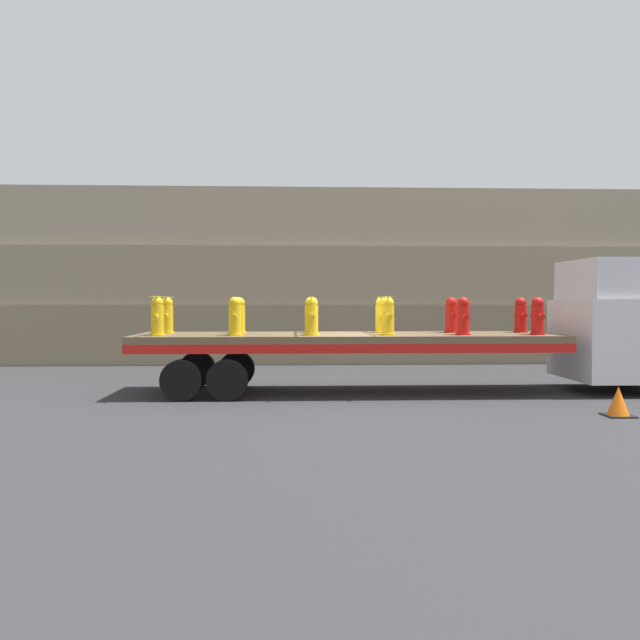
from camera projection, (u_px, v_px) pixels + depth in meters
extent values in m
plane|color=#2D2D30|center=(348.00, 392.00, 14.61)|extent=(120.00, 120.00, 0.00)
cube|color=#84755B|center=(329.00, 333.00, 22.39)|extent=(60.00, 3.00, 2.00)
cube|color=gray|center=(329.00, 277.00, 22.48)|extent=(60.00, 3.00, 2.00)
cube|color=tan|center=(329.00, 222.00, 22.57)|extent=(60.00, 3.00, 2.00)
cube|color=silver|center=(625.00, 339.00, 14.85)|extent=(2.79, 2.45, 1.88)
cube|color=silver|center=(614.00, 280.00, 14.80)|extent=(1.95, 2.25, 0.94)
cylinder|color=black|center=(619.00, 363.00, 16.05)|extent=(1.07, 0.28, 1.07)
cube|color=brown|center=(348.00, 337.00, 14.57)|extent=(9.79, 2.42, 0.16)
cube|color=red|center=(352.00, 349.00, 13.41)|extent=(9.79, 0.08, 0.20)
cube|color=red|center=(344.00, 342.00, 15.75)|extent=(9.79, 0.08, 0.20)
cylinder|color=black|center=(227.00, 380.00, 13.38)|extent=(0.89, 0.30, 0.89)
cylinder|color=black|center=(237.00, 369.00, 15.60)|extent=(0.89, 0.30, 0.89)
cylinder|color=black|center=(181.00, 380.00, 13.34)|extent=(0.89, 0.30, 0.89)
cylinder|color=black|center=(197.00, 369.00, 15.56)|extent=(0.89, 0.30, 0.89)
cylinder|color=gold|center=(158.00, 335.00, 13.86)|extent=(0.35, 0.35, 0.03)
cylinder|color=gold|center=(157.00, 321.00, 13.85)|extent=(0.28, 0.28, 0.67)
sphere|color=gold|center=(157.00, 303.00, 13.84)|extent=(0.27, 0.27, 0.27)
cylinder|color=gold|center=(155.00, 317.00, 13.63)|extent=(0.13, 0.15, 0.13)
cylinder|color=gold|center=(159.00, 317.00, 14.07)|extent=(0.13, 0.15, 0.13)
cylinder|color=gold|center=(167.00, 332.00, 14.92)|extent=(0.35, 0.35, 0.03)
cylinder|color=gold|center=(167.00, 319.00, 14.92)|extent=(0.28, 0.28, 0.67)
sphere|color=gold|center=(167.00, 303.00, 14.90)|extent=(0.27, 0.27, 0.27)
cylinder|color=gold|center=(165.00, 316.00, 14.70)|extent=(0.13, 0.15, 0.13)
cylinder|color=gold|center=(169.00, 316.00, 15.13)|extent=(0.13, 0.15, 0.13)
cylinder|color=gold|center=(235.00, 335.00, 13.93)|extent=(0.35, 0.35, 0.03)
cylinder|color=gold|center=(235.00, 320.00, 13.92)|extent=(0.28, 0.28, 0.67)
sphere|color=gold|center=(235.00, 303.00, 13.91)|extent=(0.27, 0.27, 0.27)
cylinder|color=gold|center=(234.00, 317.00, 13.71)|extent=(0.13, 0.15, 0.13)
cylinder|color=gold|center=(236.00, 317.00, 14.14)|extent=(0.13, 0.15, 0.13)
cylinder|color=gold|center=(239.00, 332.00, 15.00)|extent=(0.35, 0.35, 0.03)
cylinder|color=gold|center=(239.00, 319.00, 14.99)|extent=(0.28, 0.28, 0.67)
sphere|color=gold|center=(239.00, 303.00, 14.97)|extent=(0.27, 0.27, 0.27)
cylinder|color=gold|center=(238.00, 316.00, 14.77)|extent=(0.13, 0.15, 0.13)
cylinder|color=gold|center=(240.00, 316.00, 15.20)|extent=(0.13, 0.15, 0.13)
cylinder|color=gold|center=(312.00, 334.00, 14.00)|extent=(0.35, 0.35, 0.03)
cylinder|color=gold|center=(312.00, 320.00, 14.00)|extent=(0.28, 0.28, 0.67)
sphere|color=gold|center=(312.00, 303.00, 13.98)|extent=(0.27, 0.27, 0.27)
cylinder|color=gold|center=(312.00, 317.00, 13.78)|extent=(0.13, 0.15, 0.13)
cylinder|color=gold|center=(312.00, 317.00, 14.21)|extent=(0.13, 0.15, 0.13)
cylinder|color=gold|center=(311.00, 332.00, 15.07)|extent=(0.35, 0.35, 0.03)
cylinder|color=gold|center=(311.00, 319.00, 15.06)|extent=(0.28, 0.28, 0.67)
sphere|color=gold|center=(311.00, 303.00, 15.05)|extent=(0.27, 0.27, 0.27)
cylinder|color=gold|center=(311.00, 316.00, 14.84)|extent=(0.13, 0.15, 0.13)
cylinder|color=gold|center=(310.00, 316.00, 15.27)|extent=(0.13, 0.15, 0.13)
cylinder|color=gold|center=(388.00, 334.00, 14.08)|extent=(0.35, 0.35, 0.03)
cylinder|color=gold|center=(388.00, 320.00, 14.07)|extent=(0.28, 0.28, 0.67)
sphere|color=gold|center=(388.00, 303.00, 14.06)|extent=(0.27, 0.27, 0.27)
cylinder|color=gold|center=(389.00, 317.00, 13.85)|extent=(0.13, 0.15, 0.13)
cylinder|color=gold|center=(386.00, 316.00, 14.28)|extent=(0.13, 0.15, 0.13)
cylinder|color=gold|center=(381.00, 332.00, 15.14)|extent=(0.35, 0.35, 0.03)
cylinder|color=gold|center=(381.00, 319.00, 15.13)|extent=(0.28, 0.28, 0.67)
sphere|color=gold|center=(381.00, 303.00, 15.12)|extent=(0.27, 0.27, 0.27)
cylinder|color=gold|center=(382.00, 316.00, 14.91)|extent=(0.13, 0.15, 0.13)
cylinder|color=gold|center=(380.00, 315.00, 15.34)|extent=(0.13, 0.15, 0.13)
cylinder|color=red|center=(463.00, 334.00, 14.15)|extent=(0.35, 0.35, 0.03)
cylinder|color=red|center=(463.00, 320.00, 14.14)|extent=(0.28, 0.28, 0.67)
sphere|color=red|center=(463.00, 303.00, 14.13)|extent=(0.27, 0.27, 0.27)
cylinder|color=red|center=(466.00, 317.00, 13.92)|extent=(0.13, 0.15, 0.13)
cylinder|color=red|center=(461.00, 316.00, 14.35)|extent=(0.13, 0.15, 0.13)
cylinder|color=red|center=(451.00, 332.00, 15.21)|extent=(0.35, 0.35, 0.03)
cylinder|color=red|center=(451.00, 319.00, 15.20)|extent=(0.28, 0.28, 0.67)
sphere|color=red|center=(451.00, 303.00, 15.19)|extent=(0.27, 0.27, 0.27)
cylinder|color=red|center=(454.00, 316.00, 14.98)|extent=(0.13, 0.15, 0.13)
cylinder|color=red|center=(449.00, 315.00, 15.41)|extent=(0.13, 0.15, 0.13)
cylinder|color=red|center=(537.00, 334.00, 14.22)|extent=(0.35, 0.35, 0.03)
cylinder|color=red|center=(538.00, 320.00, 14.21)|extent=(0.28, 0.28, 0.67)
sphere|color=red|center=(538.00, 303.00, 14.20)|extent=(0.27, 0.27, 0.27)
cylinder|color=red|center=(541.00, 317.00, 13.99)|extent=(0.13, 0.15, 0.13)
cylinder|color=red|center=(534.00, 316.00, 14.42)|extent=(0.13, 0.15, 0.13)
cylinder|color=red|center=(520.00, 332.00, 15.28)|extent=(0.35, 0.35, 0.03)
cylinder|color=red|center=(521.00, 319.00, 15.27)|extent=(0.28, 0.28, 0.67)
sphere|color=red|center=(521.00, 303.00, 15.26)|extent=(0.27, 0.27, 0.27)
cylinder|color=red|center=(524.00, 316.00, 15.05)|extent=(0.13, 0.15, 0.13)
cylinder|color=red|center=(517.00, 315.00, 15.49)|extent=(0.13, 0.15, 0.13)
cube|color=yellow|center=(162.00, 297.00, 14.37)|extent=(0.05, 2.62, 0.01)
cube|color=yellow|center=(311.00, 297.00, 14.51)|extent=(0.05, 2.62, 0.01)
cube|color=yellow|center=(384.00, 297.00, 14.58)|extent=(0.05, 2.62, 0.01)
cube|color=black|center=(618.00, 416.00, 11.56)|extent=(0.51, 0.51, 0.03)
cone|color=orange|center=(618.00, 401.00, 11.55)|extent=(0.39, 0.39, 0.53)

